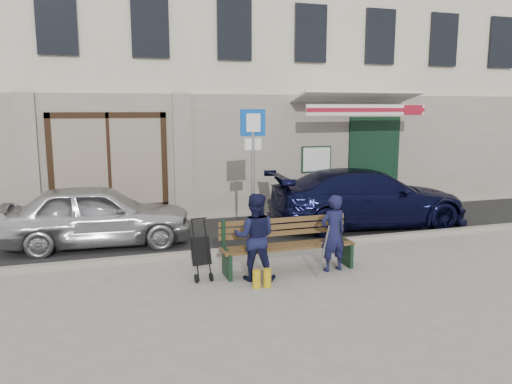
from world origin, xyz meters
name	(u,v)px	position (x,y,z in m)	size (l,w,h in m)	color
ground	(310,272)	(0.00, 0.00, 0.00)	(80.00, 80.00, 0.00)	#9E9991
asphalt_lane	(256,231)	(0.00, 3.10, 0.01)	(60.00, 3.20, 0.01)	#282828
curb	(280,247)	(0.00, 1.50, 0.06)	(60.00, 0.18, 0.12)	#9E9384
building	(206,40)	(0.01, 8.45, 4.97)	(20.00, 8.27, 10.00)	beige
car_silver	(97,215)	(-3.53, 2.93, 0.66)	(1.55, 3.85, 1.31)	silver
car_navy	(368,198)	(2.75, 2.80, 0.70)	(1.96, 4.83, 1.40)	black
parking_sign	(253,156)	(-0.52, 1.69, 1.91)	(0.52, 0.09, 2.83)	gray
bench	(286,246)	(-0.37, 0.22, 0.46)	(2.40, 1.17, 0.98)	brown
man	(333,233)	(0.43, -0.01, 0.68)	(0.50, 0.33, 1.36)	#151639
woman	(255,237)	(-1.02, -0.04, 0.73)	(0.71, 0.56, 1.47)	#141638
stroller	(201,252)	(-1.87, 0.28, 0.45)	(0.33, 0.44, 1.02)	black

